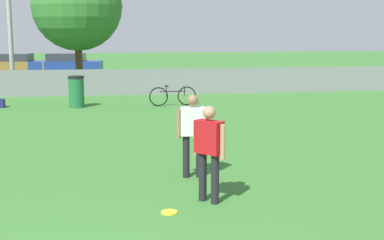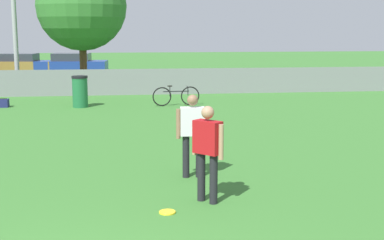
{
  "view_description": "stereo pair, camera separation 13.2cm",
  "coord_description": "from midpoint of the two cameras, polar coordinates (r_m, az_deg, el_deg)",
  "views": [
    {
      "loc": [
        0.65,
        -4.66,
        2.76
      ],
      "look_at": [
        2.08,
        5.25,
        1.05
      ],
      "focal_mm": 50.0,
      "sensor_mm": 36.0,
      "label": 1
    },
    {
      "loc": [
        0.78,
        -4.68,
        2.76
      ],
      "look_at": [
        2.08,
        5.25,
        1.05
      ],
      "focal_mm": 50.0,
      "sensor_mm": 36.0,
      "label": 2
    }
  ],
  "objects": [
    {
      "name": "fence_backline",
      "position": [
        22.79,
        -9.97,
        3.97
      ],
      "size": [
        26.38,
        0.07,
        1.21
      ],
      "color": "gray",
      "rests_on": "ground_plane"
    },
    {
      "name": "tree_near_pole",
      "position": [
        24.4,
        -12.33,
        11.83
      ],
      "size": [
        3.95,
        3.95,
        5.75
      ],
      "color": "brown",
      "rests_on": "ground_plane"
    },
    {
      "name": "player_receiver_white",
      "position": [
        9.93,
        -0.3,
        -1.04
      ],
      "size": [
        0.61,
        0.25,
        1.57
      ],
      "rotation": [
        0.0,
        0.0,
        -0.06
      ],
      "color": "black",
      "rests_on": "ground_plane"
    },
    {
      "name": "player_thrower_red",
      "position": [
        8.49,
        1.38,
        -2.88
      ],
      "size": [
        0.47,
        0.48,
        1.57
      ],
      "rotation": [
        0.0,
        0.0,
        -0.82
      ],
      "color": "black",
      "rests_on": "ground_plane"
    },
    {
      "name": "frisbee_disc",
      "position": [
        8.24,
        -2.91,
        -9.79
      ],
      "size": [
        0.26,
        0.26,
        0.03
      ],
      "color": "yellow",
      "rests_on": "ground_plane"
    },
    {
      "name": "bicycle_sideline",
      "position": [
        19.45,
        -2.25,
        2.59
      ],
      "size": [
        1.74,
        0.44,
        0.74
      ],
      "rotation": [
        0.0,
        0.0,
        0.09
      ],
      "color": "black",
      "rests_on": "ground_plane"
    },
    {
      "name": "trash_bin",
      "position": [
        19.44,
        -12.42,
        2.97
      ],
      "size": [
        0.57,
        0.57,
        1.12
      ],
      "color": "#1E6638",
      "rests_on": "ground_plane"
    },
    {
      "name": "parked_car_tan",
      "position": [
        34.84,
        -18.65,
        5.68
      ],
      "size": [
        4.42,
        2.24,
        1.28
      ],
      "rotation": [
        0.0,
        0.0,
        -0.14
      ],
      "color": "black",
      "rests_on": "ground_plane"
    },
    {
      "name": "parked_car_blue",
      "position": [
        34.01,
        -13.35,
        5.84
      ],
      "size": [
        4.44,
        2.1,
        1.3
      ],
      "rotation": [
        0.0,
        0.0,
        -0.1
      ],
      "color": "black",
      "rests_on": "ground_plane"
    }
  ]
}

